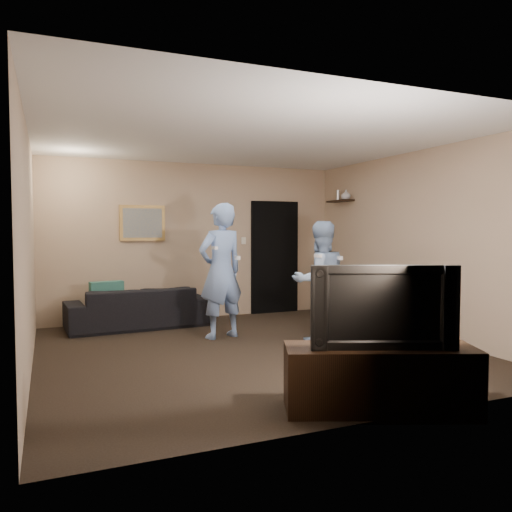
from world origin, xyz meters
name	(u,v)px	position (x,y,z in m)	size (l,w,h in m)	color
ground	(252,350)	(0.00, 0.00, 0.00)	(5.00, 5.00, 0.00)	black
ceiling	(252,138)	(0.00, 0.00, 2.60)	(5.00, 5.00, 0.04)	silver
wall_back	(196,241)	(0.00, 2.50, 1.30)	(5.00, 0.04, 2.60)	tan
wall_front	(376,255)	(0.00, -2.50, 1.30)	(5.00, 0.04, 2.60)	tan
wall_left	(29,248)	(-2.50, 0.00, 1.30)	(0.04, 5.00, 2.60)	tan
wall_right	(415,243)	(2.50, 0.00, 1.30)	(0.04, 5.00, 2.60)	tan
sofa	(138,307)	(-1.06, 2.02, 0.31)	(2.10, 0.82, 0.61)	black
throw_pillow	(107,298)	(-1.52, 2.02, 0.48)	(0.49, 0.15, 0.49)	#1C554D
painting_frame	(142,223)	(-0.90, 2.48, 1.60)	(0.72, 0.05, 0.57)	olive
painting_canvas	(143,223)	(-0.90, 2.45, 1.60)	(0.62, 0.01, 0.47)	slate
doorway	(275,257)	(1.45, 2.47, 1.00)	(0.90, 0.06, 2.00)	black
light_switch	(244,241)	(0.85, 2.48, 1.30)	(0.08, 0.02, 0.12)	silver
wall_shelf	(340,201)	(2.39, 1.80, 1.99)	(0.20, 0.60, 0.03)	black
shelf_vase	(346,195)	(2.39, 1.62, 2.09)	(0.16, 0.16, 0.17)	silver
shelf_figurine	(338,195)	(2.39, 1.87, 2.09)	(0.06, 0.06, 0.18)	silver
tv_console	(380,380)	(0.19, -2.31, 0.25)	(1.56, 0.50, 0.56)	black
television	(381,306)	(0.19, -2.31, 0.87)	(1.18, 0.15, 0.68)	black
wii_player_left	(221,271)	(-0.12, 0.83, 0.93)	(0.76, 0.59, 1.85)	#799AD3
wii_player_right	(320,281)	(1.04, 0.14, 0.80)	(0.81, 0.65, 1.60)	#90ADD2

